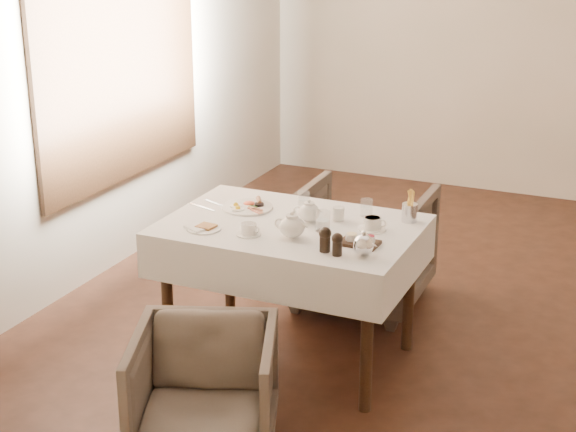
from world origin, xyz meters
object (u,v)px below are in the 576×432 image
Objects in this scene: armchair_near at (204,392)px; armchair_far at (361,246)px; table at (291,245)px; breakfast_plate at (248,206)px; teapot_centre at (309,211)px.

armchair_far is (0.10, 1.75, 0.07)m from armchair_near.
table is 2.04× the size of armchair_near.
teapot_centre is (0.38, -0.07, 0.05)m from breakfast_plate.
armchair_far is at bearing 81.47° from teapot_centre.
table is 0.99m from armchair_near.
armchair_far is 2.86× the size of breakfast_plate.
table is 8.39× the size of teapot_centre.
armchair_far reaches higher than armchair_near.
teapot_centre is (-0.02, -0.76, 0.46)m from armchair_far.
armchair_near is 0.80× the size of armchair_far.
armchair_near is 1.75m from armchair_far.
armchair_far is 0.89m from teapot_centre.
table is 4.70× the size of breakfast_plate.
teapot_centre is at bearing 87.32° from armchair_far.
table is at bearing -145.67° from teapot_centre.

